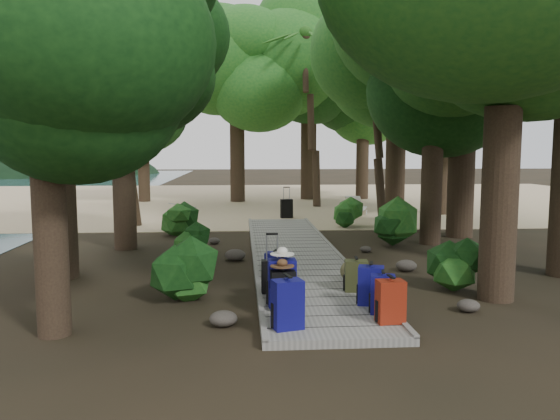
{
  "coord_description": "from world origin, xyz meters",
  "views": [
    {
      "loc": [
        -1.25,
        -11.54,
        2.49
      ],
      "look_at": [
        -0.28,
        1.92,
        1.0
      ],
      "focal_mm": 35.0,
      "sensor_mm": 36.0,
      "label": 1
    }
  ],
  "objects_px": {
    "backpack_left_d": "(276,265)",
    "backpack_right_c": "(371,283)",
    "backpack_right_a": "(390,299)",
    "backpack_left_a": "(288,302)",
    "backpack_left_b": "(283,288)",
    "kayak": "(180,210)",
    "backpack_right_d": "(356,274)",
    "sun_lounger": "(357,205)",
    "lone_suitcase_on_sand": "(287,209)",
    "duffel_right_khaki": "(357,273)",
    "suitcase_on_boardwalk": "(272,277)",
    "backpack_left_c": "(282,280)",
    "backpack_right_b": "(383,292)"
  },
  "relations": [
    {
      "from": "backpack_left_b",
      "to": "suitcase_on_boardwalk",
      "type": "height_order",
      "value": "backpack_left_b"
    },
    {
      "from": "backpack_left_b",
      "to": "lone_suitcase_on_sand",
      "type": "relative_size",
      "value": 0.96
    },
    {
      "from": "suitcase_on_boardwalk",
      "to": "backpack_right_d",
      "type": "bearing_deg",
      "value": 2.96
    },
    {
      "from": "backpack_left_d",
      "to": "backpack_right_c",
      "type": "height_order",
      "value": "backpack_right_c"
    },
    {
      "from": "sun_lounger",
      "to": "backpack_left_a",
      "type": "bearing_deg",
      "value": -85.8
    },
    {
      "from": "backpack_right_a",
      "to": "duffel_right_khaki",
      "type": "distance_m",
      "value": 2.24
    },
    {
      "from": "backpack_left_a",
      "to": "sun_lounger",
      "type": "relative_size",
      "value": 0.38
    },
    {
      "from": "backpack_left_d",
      "to": "duffel_right_khaki",
      "type": "xyz_separation_m",
      "value": [
        1.42,
        -0.37,
        -0.1
      ]
    },
    {
      "from": "backpack_left_d",
      "to": "backpack_right_c",
      "type": "xyz_separation_m",
      "value": [
        1.36,
        -1.71,
        0.05
      ]
    },
    {
      "from": "backpack_left_b",
      "to": "backpack_right_b",
      "type": "xyz_separation_m",
      "value": [
        1.43,
        -0.3,
        -0.01
      ]
    },
    {
      "from": "lone_suitcase_on_sand",
      "to": "kayak",
      "type": "height_order",
      "value": "lone_suitcase_on_sand"
    },
    {
      "from": "backpack_right_b",
      "to": "sun_lounger",
      "type": "xyz_separation_m",
      "value": [
        2.51,
        13.44,
        -0.1
      ]
    },
    {
      "from": "backpack_left_b",
      "to": "kayak",
      "type": "relative_size",
      "value": 0.19
    },
    {
      "from": "backpack_left_a",
      "to": "backpack_left_d",
      "type": "relative_size",
      "value": 1.31
    },
    {
      "from": "backpack_left_d",
      "to": "backpack_right_d",
      "type": "relative_size",
      "value": 0.96
    },
    {
      "from": "backpack_right_b",
      "to": "backpack_left_d",
      "type": "bearing_deg",
      "value": 135.29
    },
    {
      "from": "backpack_right_c",
      "to": "sun_lounger",
      "type": "height_order",
      "value": "backpack_right_c"
    },
    {
      "from": "kayak",
      "to": "lone_suitcase_on_sand",
      "type": "bearing_deg",
      "value": -30.52
    },
    {
      "from": "backpack_left_a",
      "to": "backpack_left_c",
      "type": "distance_m",
      "value": 1.11
    },
    {
      "from": "backpack_left_b",
      "to": "backpack_right_c",
      "type": "height_order",
      "value": "backpack_right_c"
    },
    {
      "from": "backpack_right_b",
      "to": "suitcase_on_boardwalk",
      "type": "xyz_separation_m",
      "value": [
        -1.54,
        1.26,
        -0.04
      ]
    },
    {
      "from": "backpack_left_a",
      "to": "backpack_left_c",
      "type": "bearing_deg",
      "value": 73.95
    },
    {
      "from": "backpack_left_b",
      "to": "backpack_right_c",
      "type": "xyz_separation_m",
      "value": [
        1.37,
        0.17,
        0.0
      ]
    },
    {
      "from": "backpack_right_d",
      "to": "lone_suitcase_on_sand",
      "type": "xyz_separation_m",
      "value": [
        -0.27,
        10.84,
        -0.05
      ]
    },
    {
      "from": "backpack_left_a",
      "to": "backpack_right_a",
      "type": "xyz_separation_m",
      "value": [
        1.43,
        0.15,
        -0.04
      ]
    },
    {
      "from": "backpack_left_c",
      "to": "suitcase_on_boardwalk",
      "type": "xyz_separation_m",
      "value": [
        -0.11,
        0.72,
        -0.12
      ]
    },
    {
      "from": "backpack_left_b",
      "to": "backpack_right_b",
      "type": "bearing_deg",
      "value": -16.41
    },
    {
      "from": "backpack_left_c",
      "to": "duffel_right_khaki",
      "type": "bearing_deg",
      "value": 41.37
    },
    {
      "from": "backpack_left_b",
      "to": "suitcase_on_boardwalk",
      "type": "relative_size",
      "value": 1.19
    },
    {
      "from": "backpack_left_d",
      "to": "lone_suitcase_on_sand",
      "type": "relative_size",
      "value": 0.82
    },
    {
      "from": "backpack_left_a",
      "to": "backpack_right_b",
      "type": "bearing_deg",
      "value": 6.06
    },
    {
      "from": "backpack_left_b",
      "to": "kayak",
      "type": "height_order",
      "value": "backpack_left_b"
    },
    {
      "from": "backpack_left_b",
      "to": "backpack_right_d",
      "type": "xyz_separation_m",
      "value": [
        1.31,
        0.98,
        -0.04
      ]
    },
    {
      "from": "suitcase_on_boardwalk",
      "to": "backpack_left_c",
      "type": "bearing_deg",
      "value": -79.35
    },
    {
      "from": "sun_lounger",
      "to": "backpack_right_d",
      "type": "bearing_deg",
      "value": -82.27
    },
    {
      "from": "kayak",
      "to": "sun_lounger",
      "type": "distance_m",
      "value": 6.92
    },
    {
      "from": "backpack_left_c",
      "to": "backpack_right_d",
      "type": "height_order",
      "value": "backpack_left_c"
    },
    {
      "from": "backpack_right_c",
      "to": "lone_suitcase_on_sand",
      "type": "height_order",
      "value": "backpack_right_c"
    },
    {
      "from": "backpack_right_c",
      "to": "kayak",
      "type": "xyz_separation_m",
      "value": [
        -4.35,
        13.09,
        -0.26
      ]
    },
    {
      "from": "backpack_left_c",
      "to": "sun_lounger",
      "type": "distance_m",
      "value": 13.5
    },
    {
      "from": "backpack_right_a",
      "to": "sun_lounger",
      "type": "xyz_separation_m",
      "value": [
        2.51,
        13.87,
        -0.12
      ]
    },
    {
      "from": "backpack_right_a",
      "to": "lone_suitcase_on_sand",
      "type": "relative_size",
      "value": 0.96
    },
    {
      "from": "backpack_right_d",
      "to": "lone_suitcase_on_sand",
      "type": "relative_size",
      "value": 0.85
    },
    {
      "from": "backpack_left_a",
      "to": "kayak",
      "type": "bearing_deg",
      "value": 86.25
    },
    {
      "from": "backpack_left_b",
      "to": "duffel_right_khaki",
      "type": "xyz_separation_m",
      "value": [
        1.44,
        1.51,
        -0.15
      ]
    },
    {
      "from": "backpack_left_b",
      "to": "backpack_left_c",
      "type": "height_order",
      "value": "backpack_left_c"
    },
    {
      "from": "backpack_right_a",
      "to": "backpack_right_c",
      "type": "distance_m",
      "value": 0.9
    },
    {
      "from": "backpack_right_d",
      "to": "sun_lounger",
      "type": "distance_m",
      "value": 12.44
    },
    {
      "from": "backpack_left_c",
      "to": "sun_lounger",
      "type": "relative_size",
      "value": 0.41
    },
    {
      "from": "backpack_left_a",
      "to": "lone_suitcase_on_sand",
      "type": "relative_size",
      "value": 1.07
    }
  ]
}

